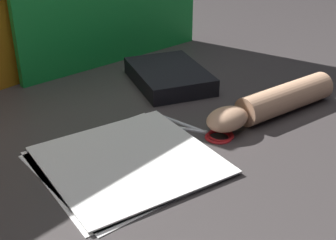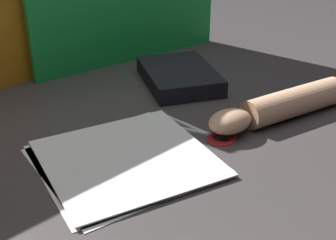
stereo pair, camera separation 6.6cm
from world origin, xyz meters
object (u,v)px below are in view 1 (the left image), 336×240
object	(u,v)px
book_closed	(169,76)
hand_forearm	(273,102)
scissors	(207,132)
paper_stack	(127,161)

from	to	relation	value
book_closed	hand_forearm	size ratio (longest dim) A/B	0.77
scissors	paper_stack	bearing A→B (deg)	179.01
scissors	book_closed	bearing A→B (deg)	70.03
book_closed	hand_forearm	xyz separation A→B (m)	(0.08, -0.28, 0.01)
book_closed	scissors	xyz separation A→B (m)	(-0.09, -0.26, -0.02)
book_closed	paper_stack	bearing A→B (deg)	-138.47
hand_forearm	scissors	bearing A→B (deg)	172.45
paper_stack	hand_forearm	bearing A→B (deg)	-4.06
paper_stack	book_closed	size ratio (longest dim) A/B	1.17
hand_forearm	book_closed	bearing A→B (deg)	105.01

